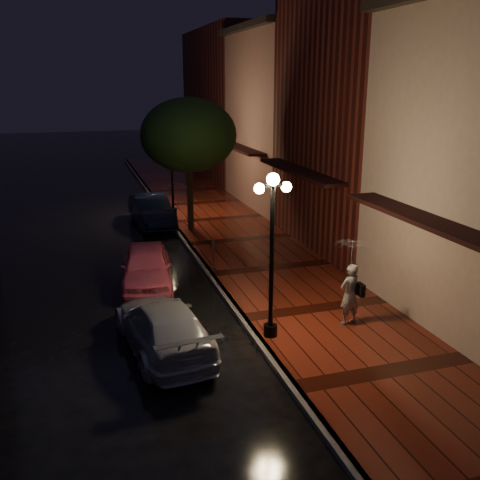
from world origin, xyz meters
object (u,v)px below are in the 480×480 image
object	(u,v)px
silver_car	(164,327)
navy_car	(151,211)
street_tree	(189,137)
woman_with_umbrella	(351,269)
streetlamp_far	(172,166)
streetlamp_near	(272,247)
pink_car	(146,267)
parking_meter	(213,252)

from	to	relation	value
silver_car	navy_car	bearing A→B (deg)	-103.29
silver_car	street_tree	bearing A→B (deg)	-112.21
woman_with_umbrella	streetlamp_far	bearing A→B (deg)	-93.14
streetlamp_near	navy_car	bearing A→B (deg)	95.67
street_tree	navy_car	world-z (taller)	street_tree
street_tree	silver_car	xyz separation A→B (m)	(-3.02, -10.67, -3.60)
woman_with_umbrella	silver_car	bearing A→B (deg)	-15.57
pink_car	streetlamp_far	bearing A→B (deg)	81.82
streetlamp_near	woman_with_umbrella	world-z (taller)	streetlamp_near
silver_car	parking_meter	distance (m)	5.49
navy_car	woman_with_umbrella	world-z (taller)	woman_with_umbrella
woman_with_umbrella	parking_meter	xyz separation A→B (m)	(-2.52, 5.12, -0.88)
pink_car	navy_car	bearing A→B (deg)	88.13
streetlamp_far	navy_car	world-z (taller)	streetlamp_far
pink_car	streetlamp_near	bearing A→B (deg)	-54.71
streetlamp_far	woman_with_umbrella	world-z (taller)	streetlamp_far
streetlamp_near	streetlamp_far	bearing A→B (deg)	90.00
streetlamp_far	pink_car	distance (m)	9.67
pink_car	navy_car	size ratio (longest dim) A/B	0.93
street_tree	streetlamp_far	bearing A→B (deg)	94.91
street_tree	parking_meter	size ratio (longest dim) A/B	4.91
streetlamp_near	streetlamp_far	xyz separation A→B (m)	(0.00, 14.00, 0.00)
street_tree	pink_car	bearing A→B (deg)	-114.78
street_tree	streetlamp_near	bearing A→B (deg)	-91.35
street_tree	pink_car	size ratio (longest dim) A/B	1.44
navy_car	woman_with_umbrella	xyz separation A→B (m)	(3.58, -12.67, 1.03)
streetlamp_far	parking_meter	size ratio (longest dim) A/B	3.65
streetlamp_far	silver_car	world-z (taller)	streetlamp_far
navy_car	silver_car	bearing A→B (deg)	-100.56
street_tree	pink_car	distance (m)	7.62
silver_car	parking_meter	size ratio (longest dim) A/B	3.79
street_tree	woman_with_umbrella	distance (m)	11.40
streetlamp_near	silver_car	size ratio (longest dim) A/B	0.96
navy_car	parking_meter	bearing A→B (deg)	-85.67
parking_meter	pink_car	bearing A→B (deg)	-158.79
streetlamp_near	woman_with_umbrella	bearing A→B (deg)	1.48
pink_car	parking_meter	world-z (taller)	pink_car
street_tree	parking_meter	bearing A→B (deg)	-94.51
streetlamp_near	silver_car	bearing A→B (deg)	173.26
streetlamp_far	woman_with_umbrella	size ratio (longest dim) A/B	1.78
woman_with_umbrella	navy_car	bearing A→B (deg)	-86.79
streetlamp_far	pink_car	xyz separation A→B (m)	(-2.57, -9.13, -1.91)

